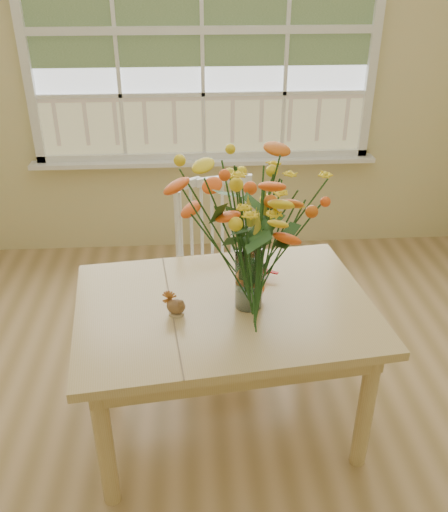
{
  "coord_description": "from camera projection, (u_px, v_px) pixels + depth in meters",
  "views": [
    {
      "loc": [
        -0.1,
        -1.49,
        1.95
      ],
      "look_at": [
        0.02,
        0.44,
        0.89
      ],
      "focal_mm": 38.0,
      "sensor_mm": 36.0,
      "label": 1
    }
  ],
  "objects": [
    {
      "name": "pumpkin",
      "position": [
        251.0,
        289.0,
        2.31
      ],
      "size": [
        0.12,
        0.12,
        0.09
      ],
      "primitive_type": "ellipsoid",
      "color": "#CC5F18",
      "rests_on": "dining_table"
    },
    {
      "name": "windsor_chair",
      "position": [
        217.0,
        257.0,
        2.95
      ],
      "size": [
        0.51,
        0.5,
        0.93
      ],
      "rotation": [
        0.0,
        0.0,
        0.24
      ],
      "color": "white",
      "rests_on": "floor"
    },
    {
      "name": "window",
      "position": [
        202.0,
        33.0,
        3.44
      ],
      "size": [
        2.42,
        0.12,
        1.74
      ],
      "color": "silver",
      "rests_on": "wall_back"
    },
    {
      "name": "dark_gourd",
      "position": [
        258.0,
        269.0,
        2.48
      ],
      "size": [
        0.13,
        0.08,
        0.07
      ],
      "color": "#38160F",
      "rests_on": "dining_table"
    },
    {
      "name": "flower_vase",
      "position": [
        250.0,
        222.0,
        2.1
      ],
      "size": [
        0.54,
        0.54,
        0.65
      ],
      "color": "white",
      "rests_on": "dining_table"
    },
    {
      "name": "floor",
      "position": [
        225.0,
        495.0,
        2.25
      ],
      "size": [
        4.0,
        4.5,
        0.01
      ],
      "primitive_type": "cube",
      "color": "#A1814E",
      "rests_on": "ground"
    },
    {
      "name": "dining_table",
      "position": [
        224.0,
        321.0,
        2.34
      ],
      "size": [
        1.34,
        1.03,
        0.67
      ],
      "rotation": [
        0.0,
        0.0,
        0.12
      ],
      "color": "tan",
      "rests_on": "floor"
    },
    {
      "name": "turkey_figurine",
      "position": [
        176.0,
        306.0,
        2.21
      ],
      "size": [
        0.09,
        0.07,
        0.1
      ],
      "rotation": [
        0.0,
        0.0,
        -0.24
      ],
      "color": "#CCB78C",
      "rests_on": "dining_table"
    },
    {
      "name": "wall_back",
      "position": [
        202.0,
        62.0,
        3.56
      ],
      "size": [
        4.0,
        0.02,
        2.7
      ],
      "primitive_type": "cube",
      "color": "beige",
      "rests_on": "floor"
    }
  ]
}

